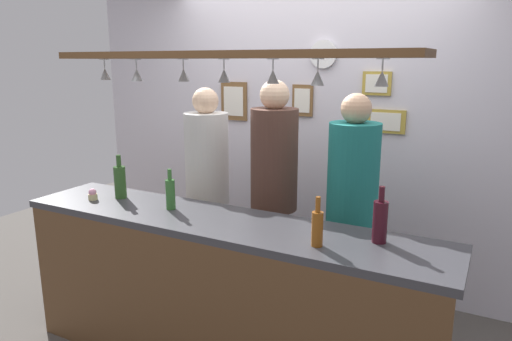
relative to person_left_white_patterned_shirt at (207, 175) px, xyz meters
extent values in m
plane|color=#4C4742|center=(0.58, -0.38, -1.03)|extent=(8.00, 8.00, 0.00)
cube|color=silver|center=(0.58, 0.72, 0.27)|extent=(4.40, 0.06, 2.60)
cube|color=#38383D|center=(0.58, -0.73, -0.07)|extent=(2.70, 0.55, 0.04)
cube|color=brown|center=(0.58, -0.98, -0.56)|extent=(2.65, 0.04, 0.94)
cube|color=brown|center=(0.58, -0.68, 0.90)|extent=(2.20, 0.36, 0.04)
cylinder|color=silver|center=(-0.32, -0.68, 0.88)|extent=(0.06, 0.06, 0.00)
cylinder|color=silver|center=(-0.32, -0.68, 0.85)|extent=(0.01, 0.01, 0.06)
cone|color=silver|center=(-0.32, -0.68, 0.79)|extent=(0.07, 0.07, 0.08)
cylinder|color=silver|center=(0.00, -0.73, 0.88)|extent=(0.06, 0.06, 0.00)
cylinder|color=silver|center=(0.00, -0.73, 0.85)|extent=(0.01, 0.01, 0.06)
cone|color=silver|center=(0.00, -0.73, 0.79)|extent=(0.07, 0.07, 0.08)
cylinder|color=silver|center=(0.28, -0.63, 0.88)|extent=(0.06, 0.06, 0.00)
cylinder|color=silver|center=(0.28, -0.63, 0.85)|extent=(0.01, 0.01, 0.06)
cone|color=silver|center=(0.28, -0.63, 0.79)|extent=(0.07, 0.07, 0.08)
cylinder|color=silver|center=(0.56, -0.64, 0.88)|extent=(0.06, 0.06, 0.00)
cylinder|color=silver|center=(0.56, -0.64, 0.85)|extent=(0.01, 0.01, 0.06)
cone|color=silver|center=(0.56, -0.64, 0.79)|extent=(0.07, 0.07, 0.08)
cylinder|color=silver|center=(0.87, -0.64, 0.88)|extent=(0.06, 0.06, 0.00)
cylinder|color=silver|center=(0.87, -0.64, 0.85)|extent=(0.01, 0.01, 0.06)
cone|color=silver|center=(0.87, -0.64, 0.79)|extent=(0.07, 0.07, 0.08)
cylinder|color=silver|center=(1.16, -0.71, 0.88)|extent=(0.06, 0.06, 0.00)
cylinder|color=silver|center=(1.16, -0.71, 0.85)|extent=(0.01, 0.01, 0.06)
cone|color=silver|center=(1.16, -0.71, 0.79)|extent=(0.07, 0.07, 0.08)
cylinder|color=silver|center=(1.46, -0.65, 0.88)|extent=(0.06, 0.06, 0.00)
cylinder|color=silver|center=(1.46, -0.65, 0.85)|extent=(0.01, 0.01, 0.06)
cone|color=silver|center=(1.46, -0.65, 0.79)|extent=(0.07, 0.07, 0.08)
cube|color=#2D334C|center=(0.00, 0.00, -0.62)|extent=(0.17, 0.18, 0.81)
cylinder|color=white|center=(0.00, 0.00, 0.13)|extent=(0.34, 0.34, 0.70)
sphere|color=beige|center=(0.00, 0.00, 0.58)|extent=(0.20, 0.20, 0.20)
cube|color=#2D334C|center=(0.58, 0.00, -0.61)|extent=(0.17, 0.18, 0.84)
cylinder|color=brown|center=(0.58, 0.00, 0.18)|extent=(0.34, 0.34, 0.73)
sphere|color=beige|center=(0.58, 0.00, 0.64)|extent=(0.21, 0.21, 0.21)
cube|color=#2D334C|center=(1.16, 0.00, -0.63)|extent=(0.17, 0.18, 0.81)
cylinder|color=#1E7A75|center=(1.16, 0.00, 0.13)|extent=(0.34, 0.34, 0.70)
sphere|color=tan|center=(1.16, 0.00, 0.57)|extent=(0.20, 0.20, 0.20)
cylinder|color=#336B2D|center=(0.19, -0.70, 0.05)|extent=(0.06, 0.06, 0.19)
cylinder|color=#336B2D|center=(0.19, -0.70, 0.18)|extent=(0.03, 0.03, 0.07)
cylinder|color=#380F19|center=(1.49, -0.64, 0.06)|extent=(0.08, 0.08, 0.22)
cylinder|color=#380F19|center=(1.49, -0.64, 0.21)|extent=(0.03, 0.03, 0.08)
cylinder|color=#2D5623|center=(-0.27, -0.66, 0.06)|extent=(0.08, 0.08, 0.22)
cylinder|color=#2D5623|center=(-0.27, -0.66, 0.21)|extent=(0.03, 0.03, 0.08)
cylinder|color=brown|center=(1.23, -0.84, 0.04)|extent=(0.06, 0.06, 0.18)
cylinder|color=brown|center=(1.23, -0.84, 0.17)|extent=(0.03, 0.03, 0.08)
cylinder|color=beige|center=(-0.41, -0.79, -0.03)|extent=(0.06, 0.06, 0.04)
sphere|color=pink|center=(-0.41, -0.79, 0.00)|extent=(0.05, 0.05, 0.05)
cube|color=#B29338|center=(1.20, 0.68, 0.42)|extent=(0.30, 0.02, 0.18)
cube|color=white|center=(1.20, 0.67, 0.42)|extent=(0.23, 0.01, 0.14)
cube|color=#B29338|center=(1.12, 0.68, 0.70)|extent=(0.22, 0.02, 0.18)
cube|color=white|center=(1.12, 0.67, 0.70)|extent=(0.17, 0.01, 0.14)
cube|color=brown|center=(0.51, 0.68, 0.55)|extent=(0.18, 0.02, 0.26)
cube|color=white|center=(0.51, 0.67, 0.55)|extent=(0.14, 0.01, 0.20)
cube|color=brown|center=(-0.15, 0.68, 0.52)|extent=(0.26, 0.02, 0.34)
cube|color=white|center=(-0.15, 0.67, 0.52)|extent=(0.20, 0.01, 0.26)
cylinder|color=white|center=(0.68, 0.67, 0.92)|extent=(0.22, 0.03, 0.22)
camera|label=1|loc=(1.99, -2.94, 0.87)|focal=32.66mm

